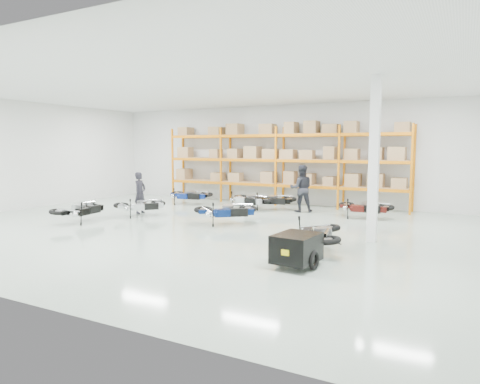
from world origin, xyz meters
The scene contains 14 objects.
room centered at (0.00, 0.00, 2.25)m, with size 18.00×18.00×18.00m.
pallet_rack centered at (0.00, 6.45, 2.26)m, with size 11.28×0.98×3.62m.
structural_column centered at (5.20, 0.50, 2.25)m, with size 0.25×0.25×4.50m, color white.
moto_blue_centre centered at (0.33, 1.02, 0.57)m, with size 0.83×1.86×1.14m, color #07194A, non-canonical shape.
moto_silver_left centered at (-3.35, 0.96, 0.51)m, with size 0.75×1.68×1.02m, color #ADB0B4, non-canonical shape.
moto_black_far_left centered at (-4.33, -1.05, 0.55)m, with size 0.80×1.81×1.11m, color black, non-canonical shape.
moto_touring_right centered at (4.26, -1.28, 0.56)m, with size 0.81×1.83×1.12m, color black, non-canonical shape.
trailer centered at (4.26, -2.88, 0.42)m, with size 0.92×1.75×0.72m.
moto_back_a centered at (-3.62, 4.55, 0.55)m, with size 0.79×1.79×1.09m, color navy, non-canonical shape.
moto_back_b centered at (-0.49, 4.35, 0.54)m, with size 0.79×1.78×1.09m, color #B5BABF, non-canonical shape.
moto_back_c centered at (0.35, 4.76, 0.53)m, with size 0.77×1.74×1.06m, color black, non-canonical shape.
moto_back_d centered at (4.23, 4.31, 0.53)m, with size 0.77×1.72×1.05m, color #46110E, non-canonical shape.
person_left centered at (-3.86, 1.51, 0.81)m, with size 0.59×0.39×1.62m, color #222129.
person_back centered at (1.64, 4.77, 0.95)m, with size 0.92×0.72×1.89m, color #212229.
Camera 1 is at (7.37, -11.43, 2.59)m, focal length 32.00 mm.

